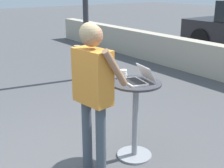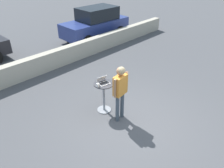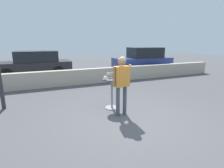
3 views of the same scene
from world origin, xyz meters
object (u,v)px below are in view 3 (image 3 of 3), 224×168
Objects in this scene: cafe_table at (112,90)px; coffee_mug at (105,78)px; standing_person at (122,79)px; parked_car_further_down at (35,64)px; laptop at (112,77)px; parked_car_near_street at (143,61)px.

coffee_mug is at bearing -178.94° from cafe_table.
parked_car_further_down is (-2.30, 7.34, -0.29)m from standing_person.
laptop is 0.10× the size of parked_car_near_street.
laptop reaches higher than coffee_mug.
laptop is 0.09× the size of parked_car_further_down.
standing_person reaches higher than cafe_table.
parked_car_near_street is at bearing 47.69° from coffee_mug.
parked_car_further_down is at bearing 107.41° from standing_person.
cafe_table is 0.42m from laptop.
cafe_table is 0.24× the size of parked_car_near_street.
coffee_mug is 0.03× the size of parked_car_further_down.
coffee_mug is at bearing 113.18° from standing_person.
laptop is 0.65m from standing_person.
standing_person is at bearing -66.82° from coffee_mug.
laptop is 0.24m from coffee_mug.
standing_person is (0.03, -0.62, 0.50)m from cafe_table.
standing_person is at bearing -87.05° from cafe_table.
parked_car_near_street reaches higher than parked_car_further_down.
parked_car_further_down is at bearing 167.73° from parked_car_near_street.
parked_car_near_street is at bearing 52.42° from standing_person.
parked_car_near_street is (4.54, 5.24, 0.27)m from cafe_table.
standing_person reaches higher than parked_car_further_down.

